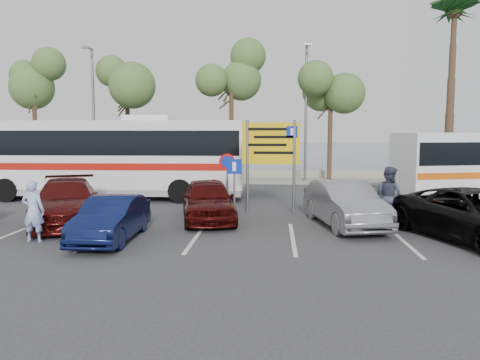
# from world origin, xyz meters

# --- Properties ---
(ground) EXTENTS (120.00, 120.00, 0.00)m
(ground) POSITION_xyz_m (0.00, 0.00, 0.00)
(ground) COLOR #303032
(ground) RESTS_ON ground
(kerb_strip) EXTENTS (44.00, 2.40, 0.15)m
(kerb_strip) POSITION_xyz_m (0.00, 14.00, 0.07)
(kerb_strip) COLOR gray
(kerb_strip) RESTS_ON ground
(seawall) EXTENTS (48.00, 0.80, 0.60)m
(seawall) POSITION_xyz_m (0.00, 16.00, 0.30)
(seawall) COLOR gray
(seawall) RESTS_ON ground
(sea) EXTENTS (140.00, 140.00, 0.00)m
(sea) POSITION_xyz_m (0.00, 60.00, 0.01)
(sea) COLOR #3B535F
(sea) RESTS_ON ground
(tree_far_left) EXTENTS (3.20, 3.20, 7.60)m
(tree_far_left) POSITION_xyz_m (-14.00, 14.00, 6.33)
(tree_far_left) COLOR #382619
(tree_far_left) RESTS_ON kerb_strip
(tree_left) EXTENTS (3.20, 3.20, 7.20)m
(tree_left) POSITION_xyz_m (-8.00, 14.00, 6.00)
(tree_left) COLOR #382619
(tree_left) RESTS_ON kerb_strip
(tree_mid) EXTENTS (3.20, 3.20, 8.00)m
(tree_mid) POSITION_xyz_m (-1.50, 14.00, 6.65)
(tree_mid) COLOR #382619
(tree_mid) RESTS_ON kerb_strip
(tree_right) EXTENTS (3.20, 3.20, 7.40)m
(tree_right) POSITION_xyz_m (4.50, 14.00, 6.17)
(tree_right) COLOR #382619
(tree_right) RESTS_ON kerb_strip
(palm_tree) EXTENTS (4.80, 4.80, 11.20)m
(palm_tree) POSITION_xyz_m (11.50, 14.00, 9.87)
(palm_tree) COLOR #382619
(palm_tree) RESTS_ON kerb_strip
(street_lamp_left) EXTENTS (0.45, 1.15, 8.01)m
(street_lamp_left) POSITION_xyz_m (-10.00, 13.52, 4.60)
(street_lamp_left) COLOR slate
(street_lamp_left) RESTS_ON kerb_strip
(street_lamp_right) EXTENTS (0.45, 1.15, 8.01)m
(street_lamp_right) POSITION_xyz_m (3.00, 13.52, 4.60)
(street_lamp_right) COLOR slate
(street_lamp_right) RESTS_ON kerb_strip
(direction_sign) EXTENTS (2.20, 0.12, 3.60)m
(direction_sign) POSITION_xyz_m (1.00, 3.20, 2.43)
(direction_sign) COLOR slate
(direction_sign) RESTS_ON ground
(sign_no_stop) EXTENTS (0.60, 0.08, 2.35)m
(sign_no_stop) POSITION_xyz_m (-0.60, 2.38, 1.58)
(sign_no_stop) COLOR slate
(sign_no_stop) RESTS_ON ground
(sign_parking) EXTENTS (0.50, 0.07, 2.25)m
(sign_parking) POSITION_xyz_m (-0.20, 0.79, 1.47)
(sign_parking) COLOR slate
(sign_parking) RESTS_ON ground
(lane_markings) EXTENTS (12.02, 4.20, 0.01)m
(lane_markings) POSITION_xyz_m (-1.14, -1.00, 0.00)
(lane_markings) COLOR silver
(lane_markings) RESTS_ON ground
(coach_bus_left) EXTENTS (12.51, 3.01, 3.88)m
(coach_bus_left) POSITION_xyz_m (-6.50, 6.50, 1.80)
(coach_bus_left) COLOR white
(coach_bus_left) RESTS_ON ground
(car_blue) EXTENTS (1.41, 3.92, 1.28)m
(car_blue) POSITION_xyz_m (-3.60, -1.64, 0.64)
(car_blue) COLOR #0F1947
(car_blue) RESTS_ON ground
(car_maroon) EXTENTS (3.84, 5.62, 1.51)m
(car_maroon) POSITION_xyz_m (-6.00, 0.67, 0.76)
(car_maroon) COLOR #4C0D0C
(car_maroon) RESTS_ON ground
(car_red) EXTENTS (2.61, 4.65, 1.49)m
(car_red) POSITION_xyz_m (-1.20, 1.50, 0.75)
(car_red) COLOR #400A09
(car_red) RESTS_ON ground
(suv_black) EXTENTS (4.34, 5.98, 1.51)m
(suv_black) POSITION_xyz_m (7.00, -1.01, 0.76)
(suv_black) COLOR black
(suv_black) RESTS_ON ground
(car_silver_b) EXTENTS (2.52, 4.84, 1.52)m
(car_silver_b) POSITION_xyz_m (3.50, 0.89, 0.76)
(car_silver_b) COLOR gray
(car_silver_b) RESTS_ON ground
(pedestrian_near) EXTENTS (0.66, 0.44, 1.81)m
(pedestrian_near) POSITION_xyz_m (-5.76, -2.00, 0.90)
(pedestrian_near) COLOR #9BAFE2
(pedestrian_near) RESTS_ON ground
(pedestrian_far) EXTENTS (1.21, 1.24, 2.01)m
(pedestrian_far) POSITION_xyz_m (4.96, 1.00, 1.01)
(pedestrian_far) COLOR #383D54
(pedestrian_far) RESTS_ON ground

